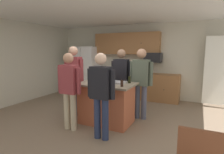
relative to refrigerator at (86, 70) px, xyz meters
The scene contains 22 objects.
floor 3.24m from the refrigerator, 49.98° to the right, with size 7.04×7.04×0.00m, color #7F6B56.
ceiling 3.54m from the refrigerator, 49.98° to the right, with size 7.04×7.04×0.00m, color white.
back_wall 2.08m from the refrigerator, 11.81° to the left, with size 6.40×0.10×2.60m, color beige.
side_wall_left 2.69m from the refrigerator, 116.74° to the right, with size 0.10×5.60×2.60m, color beige.
french_door_window_panel 4.60m from the refrigerator, ahead, with size 0.90×0.06×2.00m, color white.
cabinet_run_upper 1.91m from the refrigerator, ahead, with size 2.40×0.38×0.75m.
cabinet_run_lower 2.64m from the refrigerator, ahead, with size 1.80×0.63×0.90m.
refrigerator is the anchor object (origin of this frame).
microwave_over_range 2.66m from the refrigerator, ahead, with size 0.56×0.40×0.32m, color black.
kitchen_island 3.22m from the refrigerator, 48.35° to the right, with size 1.30×0.86×0.95m.
person_elder_center 2.55m from the refrigerator, 63.60° to the right, with size 0.57×0.24×1.79m.
person_host_foreground 3.29m from the refrigerator, 32.88° to the right, with size 0.57×0.23×1.73m.
person_guest_right 2.69m from the refrigerator, 36.54° to the right, with size 0.57×0.23×1.72m.
person_guest_left 3.43m from the refrigerator, 62.52° to the right, with size 0.57×0.22×1.64m.
person_guest_by_door 3.95m from the refrigerator, 52.63° to the right, with size 0.57×0.22×1.65m.
glass_short_whisky 3.37m from the refrigerator, 39.64° to the right, with size 0.06×0.06×0.16m.
tumbler_amber 3.68m from the refrigerator, 45.09° to the right, with size 0.06×0.06×0.14m.
mug_blue_stoneware 2.74m from the refrigerator, 52.11° to the right, with size 0.12×0.08×0.09m.
mug_ceramic_white 3.29m from the refrigerator, 50.02° to the right, with size 0.13×0.09×0.10m.
glass_stout_tall 3.30m from the refrigerator, 52.26° to the right, with size 0.07×0.07×0.14m.
glass_dark_ale 3.05m from the refrigerator, 47.87° to the right, with size 0.07×0.07×0.13m.
serving_tray 3.26m from the refrigerator, 44.65° to the right, with size 0.44×0.30×0.04m.
Camera 1 is at (2.02, -3.69, 1.71)m, focal length 29.50 mm.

